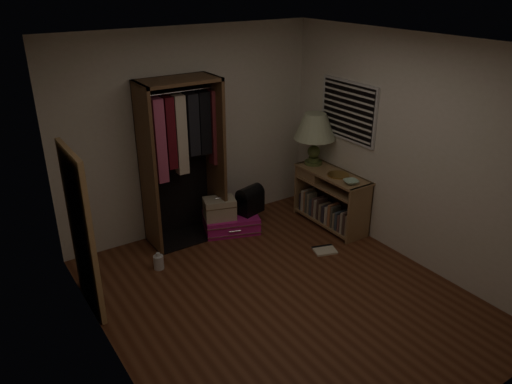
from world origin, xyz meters
TOP-DOWN VIEW (x-y plane):
  - ground at (0.00, 0.00)m, footprint 4.00×4.00m
  - room_walls at (0.08, 0.04)m, footprint 3.52×4.02m
  - console_bookshelf at (1.54, 1.05)m, footprint 0.42×1.12m
  - open_wardrobe at (-0.23, 1.77)m, footprint 1.00×0.50m
  - floor_mirror at (-1.70, 1.00)m, footprint 0.06×0.80m
  - pink_suitcase at (0.33, 1.60)m, footprint 0.85×0.73m
  - train_case at (0.16, 1.60)m, footprint 0.47×0.39m
  - black_bag at (0.59, 1.53)m, footprint 0.39×0.30m
  - table_lamp at (1.54, 1.41)m, footprint 0.57×0.57m
  - brass_tray at (1.54, 0.90)m, footprint 0.35×0.35m
  - ceramic_bowl at (1.49, 0.61)m, footprint 0.23×0.23m
  - white_jug at (-0.86, 1.24)m, footprint 0.15×0.15m
  - floor_book at (1.01, 0.50)m, footprint 0.32×0.29m

SIDE VIEW (x-z plane):
  - ground at x=0.00m, z-range 0.00..0.00m
  - floor_book at x=1.01m, z-range 0.00..0.02m
  - white_jug at x=-0.86m, z-range -0.02..0.19m
  - pink_suitcase at x=0.33m, z-range 0.00..0.22m
  - train_case at x=0.16m, z-range 0.21..0.51m
  - console_bookshelf at x=1.54m, z-range 0.02..0.77m
  - black_bag at x=0.59m, z-range 0.22..0.60m
  - brass_tray at x=1.54m, z-range 0.75..0.77m
  - ceramic_bowl at x=1.49m, z-range 0.75..0.80m
  - floor_mirror at x=-1.70m, z-range 0.00..1.70m
  - open_wardrobe at x=-0.23m, z-range 0.20..2.25m
  - table_lamp at x=1.54m, z-range 0.91..1.62m
  - room_walls at x=0.08m, z-range 0.20..2.80m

